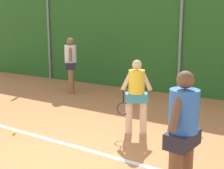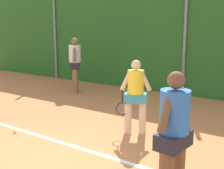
% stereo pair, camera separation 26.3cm
% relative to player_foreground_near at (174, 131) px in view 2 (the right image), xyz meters
% --- Properties ---
extents(ground_plane, '(31.37, 31.37, 0.00)m').
position_rel_player_foreground_near_xyz_m(ground_plane, '(-2.16, 1.48, -0.98)').
color(ground_plane, '#C67542').
extents(hedge_fence_backdrop, '(20.39, 0.25, 3.59)m').
position_rel_player_foreground_near_xyz_m(hedge_fence_backdrop, '(-2.16, 6.06, 0.81)').
color(hedge_fence_backdrop, '#286023').
rests_on(hedge_fence_backdrop, ground_plane).
extents(fence_post_left, '(0.10, 0.10, 4.01)m').
position_rel_player_foreground_near_xyz_m(fence_post_left, '(-8.04, 5.89, 1.02)').
color(fence_post_left, gray).
rests_on(fence_post_left, ground_plane).
extents(fence_post_center, '(0.10, 0.10, 4.01)m').
position_rel_player_foreground_near_xyz_m(fence_post_center, '(-2.16, 5.89, 1.02)').
color(fence_post_center, gray).
rests_on(fence_post_center, ground_plane).
extents(court_baseline_paint, '(14.90, 0.10, 0.01)m').
position_rel_player_foreground_near_xyz_m(court_baseline_paint, '(-2.16, 0.62, -0.98)').
color(court_baseline_paint, white).
rests_on(court_baseline_paint, ground_plane).
extents(player_foreground_near, '(0.38, 0.81, 1.76)m').
position_rel_player_foreground_near_xyz_m(player_foreground_near, '(0.00, 0.00, 0.00)').
color(player_foreground_near, brown).
rests_on(player_foreground_near, ground_plane).
extents(player_midcourt, '(0.64, 0.51, 1.60)m').
position_rel_player_foreground_near_xyz_m(player_midcourt, '(-1.68, 1.92, -0.09)').
color(player_midcourt, beige).
rests_on(player_midcourt, ground_plane).
extents(player_backcourt_far, '(0.60, 0.65, 1.90)m').
position_rel_player_foreground_near_xyz_m(player_backcourt_far, '(-5.46, 4.26, 0.08)').
color(player_backcourt_far, '#8C603D').
rests_on(player_backcourt_far, ground_plane).
extents(tennis_ball_1, '(0.07, 0.07, 0.07)m').
position_rel_player_foreground_near_xyz_m(tennis_ball_1, '(-3.84, 0.43, -0.95)').
color(tennis_ball_1, '#CCDB33').
rests_on(tennis_ball_1, ground_plane).
extents(tennis_ball_2, '(0.07, 0.07, 0.07)m').
position_rel_player_foreground_near_xyz_m(tennis_ball_2, '(-6.53, 5.47, -0.95)').
color(tennis_ball_2, '#CCDB33').
rests_on(tennis_ball_2, ground_plane).
extents(tennis_ball_4, '(0.07, 0.07, 0.07)m').
position_rel_player_foreground_near_xyz_m(tennis_ball_4, '(-4.09, 5.32, -0.95)').
color(tennis_ball_4, '#CCDB33').
rests_on(tennis_ball_4, ground_plane).
extents(tennis_ball_6, '(0.07, 0.07, 0.07)m').
position_rel_player_foreground_near_xyz_m(tennis_ball_6, '(-7.58, 4.57, -0.95)').
color(tennis_ball_6, '#CCDB33').
rests_on(tennis_ball_6, ground_plane).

